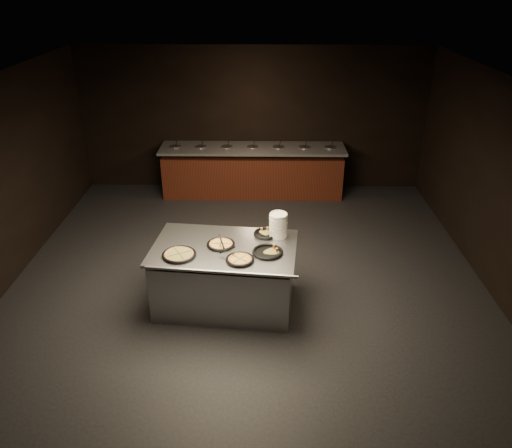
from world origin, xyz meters
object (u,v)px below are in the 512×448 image
(plate_stack, at_px, (278,225))
(pan_cheese_whole, at_px, (221,244))
(pan_veggie_whole, at_px, (179,254))
(serving_counter, at_px, (225,277))

(plate_stack, relative_size, pan_cheese_whole, 0.91)
(plate_stack, relative_size, pan_veggie_whole, 0.77)
(plate_stack, height_order, pan_veggie_whole, plate_stack)
(plate_stack, bearing_deg, pan_veggie_whole, -156.82)
(pan_cheese_whole, bearing_deg, pan_veggie_whole, -151.70)
(pan_veggie_whole, height_order, pan_cheese_whole, same)
(serving_counter, bearing_deg, pan_cheese_whole, 148.42)
(plate_stack, xyz_separation_m, pan_veggie_whole, (-1.27, -0.55, -0.15))
(serving_counter, height_order, plate_stack, plate_stack)
(plate_stack, height_order, pan_cheese_whole, plate_stack)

